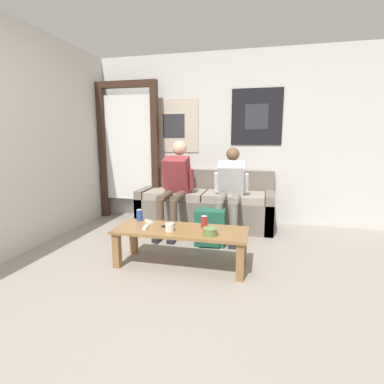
{
  "coord_description": "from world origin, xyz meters",
  "views": [
    {
      "loc": [
        0.77,
        -1.88,
        1.29
      ],
      "look_at": [
        -0.04,
        1.46,
        0.67
      ],
      "focal_mm": 28.0,
      "sensor_mm": 36.0,
      "label": 1
    }
  ],
  "objects_px": {
    "drink_can_red": "(204,222)",
    "drink_can_blue": "(140,215)",
    "person_seated_teen": "(230,188)",
    "backpack": "(210,228)",
    "ceramic_bowl": "(210,231)",
    "game_controller_near_left": "(149,222)",
    "game_controller_near_right": "(146,227)",
    "pillar_candle": "(170,227)",
    "coffee_table": "(181,235)",
    "person_seated_adult": "(175,182)",
    "couch": "(206,206)",
    "cell_phone": "(168,226)"
  },
  "relations": [
    {
      "from": "pillar_candle",
      "to": "drink_can_blue",
      "type": "bearing_deg",
      "value": 147.05
    },
    {
      "from": "pillar_candle",
      "to": "cell_phone",
      "type": "relative_size",
      "value": 0.59
    },
    {
      "from": "couch",
      "to": "game_controller_near_left",
      "type": "relative_size",
      "value": 15.18
    },
    {
      "from": "backpack",
      "to": "game_controller_near_right",
      "type": "relative_size",
      "value": 2.97
    },
    {
      "from": "person_seated_adult",
      "to": "drink_can_red",
      "type": "bearing_deg",
      "value": -59.15
    },
    {
      "from": "ceramic_bowl",
      "to": "pillar_candle",
      "type": "xyz_separation_m",
      "value": [
        -0.41,
        0.04,
        -0.0
      ]
    },
    {
      "from": "person_seated_teen",
      "to": "person_seated_adult",
      "type": "bearing_deg",
      "value": -179.98
    },
    {
      "from": "backpack",
      "to": "coffee_table",
      "type": "bearing_deg",
      "value": -105.1
    },
    {
      "from": "drink_can_red",
      "to": "couch",
      "type": "bearing_deg",
      "value": 100.39
    },
    {
      "from": "person_seated_teen",
      "to": "drink_can_blue",
      "type": "xyz_separation_m",
      "value": [
        -0.89,
        -0.93,
        -0.19
      ]
    },
    {
      "from": "backpack",
      "to": "drink_can_red",
      "type": "relative_size",
      "value": 3.52
    },
    {
      "from": "ceramic_bowl",
      "to": "game_controller_near_right",
      "type": "xyz_separation_m",
      "value": [
        -0.67,
        0.07,
        -0.03
      ]
    },
    {
      "from": "coffee_table",
      "to": "pillar_candle",
      "type": "distance_m",
      "value": 0.16
    },
    {
      "from": "cell_phone",
      "to": "backpack",
      "type": "bearing_deg",
      "value": 60.81
    },
    {
      "from": "person_seated_adult",
      "to": "cell_phone",
      "type": "height_order",
      "value": "person_seated_adult"
    },
    {
      "from": "backpack",
      "to": "cell_phone",
      "type": "height_order",
      "value": "backpack"
    },
    {
      "from": "couch",
      "to": "drink_can_blue",
      "type": "distance_m",
      "value": 1.39
    },
    {
      "from": "ceramic_bowl",
      "to": "drink_can_blue",
      "type": "distance_m",
      "value": 0.91
    },
    {
      "from": "person_seated_adult",
      "to": "game_controller_near_right",
      "type": "distance_m",
      "value": 1.22
    },
    {
      "from": "drink_can_red",
      "to": "cell_phone",
      "type": "height_order",
      "value": "drink_can_red"
    },
    {
      "from": "coffee_table",
      "to": "cell_phone",
      "type": "relative_size",
      "value": 8.84
    },
    {
      "from": "drink_can_blue",
      "to": "cell_phone",
      "type": "xyz_separation_m",
      "value": [
        0.37,
        -0.13,
        -0.06
      ]
    },
    {
      "from": "coffee_table",
      "to": "person_seated_teen",
      "type": "relative_size",
      "value": 1.15
    },
    {
      "from": "game_controller_near_left",
      "to": "backpack",
      "type": "bearing_deg",
      "value": 42.33
    },
    {
      "from": "ceramic_bowl",
      "to": "game_controller_near_left",
      "type": "xyz_separation_m",
      "value": [
        -0.72,
        0.26,
        -0.03
      ]
    },
    {
      "from": "backpack",
      "to": "game_controller_near_left",
      "type": "relative_size",
      "value": 3.38
    },
    {
      "from": "person_seated_adult",
      "to": "cell_phone",
      "type": "bearing_deg",
      "value": -77.36
    },
    {
      "from": "backpack",
      "to": "person_seated_teen",
      "type": "bearing_deg",
      "value": 68.5
    },
    {
      "from": "drink_can_blue",
      "to": "couch",
      "type": "bearing_deg",
      "value": 68.97
    },
    {
      "from": "coffee_table",
      "to": "person_seated_adult",
      "type": "distance_m",
      "value": 1.25
    },
    {
      "from": "person_seated_teen",
      "to": "backpack",
      "type": "bearing_deg",
      "value": -111.5
    },
    {
      "from": "couch",
      "to": "pillar_candle",
      "type": "relative_size",
      "value": 21.8
    },
    {
      "from": "backpack",
      "to": "ceramic_bowl",
      "type": "relative_size",
      "value": 3.09
    },
    {
      "from": "person_seated_adult",
      "to": "ceramic_bowl",
      "type": "xyz_separation_m",
      "value": [
        0.71,
        -1.25,
        -0.26
      ]
    },
    {
      "from": "game_controller_near_left",
      "to": "drink_can_blue",
      "type": "bearing_deg",
      "value": 155.48
    },
    {
      "from": "couch",
      "to": "pillar_candle",
      "type": "distance_m",
      "value": 1.58
    },
    {
      "from": "drink_can_red",
      "to": "drink_can_blue",
      "type": "bearing_deg",
      "value": 172.46
    },
    {
      "from": "person_seated_adult",
      "to": "drink_can_blue",
      "type": "relative_size",
      "value": 10.09
    },
    {
      "from": "person_seated_adult",
      "to": "ceramic_bowl",
      "type": "distance_m",
      "value": 1.46
    },
    {
      "from": "drink_can_blue",
      "to": "person_seated_teen",
      "type": "bearing_deg",
      "value": 46.18
    },
    {
      "from": "drink_can_blue",
      "to": "coffee_table",
      "type": "bearing_deg",
      "value": -20.21
    },
    {
      "from": "person_seated_teen",
      "to": "drink_can_red",
      "type": "xyz_separation_m",
      "value": [
        -0.14,
        -1.03,
        -0.19
      ]
    },
    {
      "from": "couch",
      "to": "game_controller_near_right",
      "type": "height_order",
      "value": "couch"
    },
    {
      "from": "couch",
      "to": "backpack",
      "type": "height_order",
      "value": "couch"
    },
    {
      "from": "coffee_table",
      "to": "cell_phone",
      "type": "height_order",
      "value": "cell_phone"
    },
    {
      "from": "person_seated_adult",
      "to": "person_seated_teen",
      "type": "height_order",
      "value": "person_seated_adult"
    },
    {
      "from": "person_seated_teen",
      "to": "backpack",
      "type": "distance_m",
      "value": 0.66
    },
    {
      "from": "person_seated_teen",
      "to": "game_controller_near_right",
      "type": "relative_size",
      "value": 7.9
    },
    {
      "from": "game_controller_near_right",
      "to": "cell_phone",
      "type": "distance_m",
      "value": 0.23
    },
    {
      "from": "person_seated_teen",
      "to": "cell_phone",
      "type": "relative_size",
      "value": 7.69
    }
  ]
}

